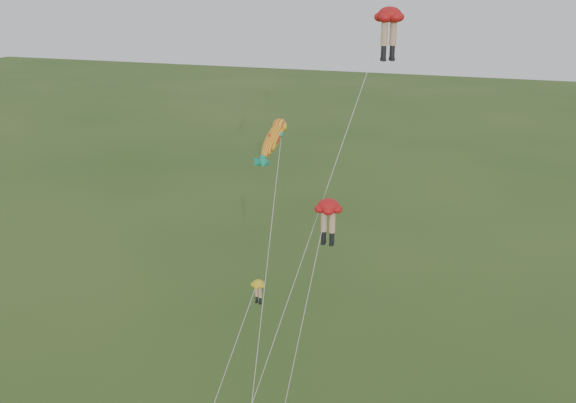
% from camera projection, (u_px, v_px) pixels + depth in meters
% --- Properties ---
extents(legs_kite_red_high, '(6.21, 11.74, 21.91)m').
position_uv_depth(legs_kite_red_high, '(388.00, 23.00, 34.49)').
color(legs_kite_red_high, '#B81213').
rests_on(legs_kite_red_high, ground).
extents(legs_kite_red_mid, '(2.67, 3.62, 13.38)m').
position_uv_depth(legs_kite_red_mid, '(327.00, 214.00, 30.59)').
color(legs_kite_red_mid, '#B81213').
rests_on(legs_kite_red_mid, ground).
extents(legs_kite_yellow, '(1.22, 8.83, 7.27)m').
position_uv_depth(legs_kite_yellow, '(254.00, 296.00, 35.79)').
color(legs_kite_yellow, gold).
rests_on(legs_kite_yellow, ground).
extents(fish_kite, '(3.07, 11.98, 15.93)m').
position_uv_depth(fish_kite, '(273.00, 140.00, 36.67)').
color(fish_kite, yellow).
rests_on(fish_kite, ground).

